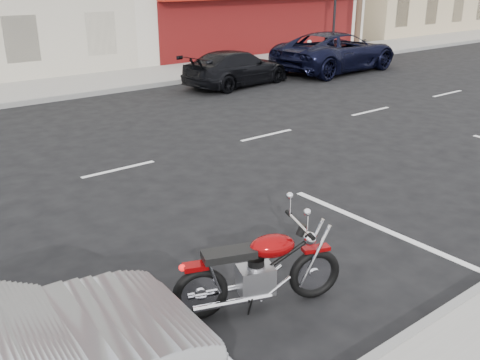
# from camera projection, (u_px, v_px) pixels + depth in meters

# --- Properties ---
(ground) EXTENTS (120.00, 120.00, 0.00)m
(ground) POSITION_uv_depth(u_px,v_px,m) (200.00, 151.00, 12.07)
(ground) COLOR black
(ground) RESTS_ON ground
(traffic_light) EXTENTS (0.26, 0.30, 3.80)m
(traffic_light) POSITION_uv_depth(u_px,v_px,m) (336.00, 1.00, 25.06)
(traffic_light) COLOR black
(traffic_light) RESTS_ON sidewalk_far
(fire_hydrant) EXTENTS (0.20, 0.20, 0.72)m
(fire_hydrant) POSITION_uv_depth(u_px,v_px,m) (309.00, 47.00, 25.04)
(fire_hydrant) COLOR beige
(fire_hydrant) RESTS_ON sidewalk_far
(motorcycle) EXTENTS (1.99, 0.96, 1.04)m
(motorcycle) POSITION_uv_depth(u_px,v_px,m) (317.00, 263.00, 6.43)
(motorcycle) COLOR black
(motorcycle) RESTS_ON ground
(suv_far) EXTENTS (5.86, 3.01, 1.58)m
(suv_far) POSITION_uv_depth(u_px,v_px,m) (336.00, 52.00, 21.69)
(suv_far) COLOR black
(suv_far) RESTS_ON ground
(car_far) EXTENTS (4.48, 2.32, 1.24)m
(car_far) POSITION_uv_depth(u_px,v_px,m) (237.00, 68.00, 18.93)
(car_far) COLOR black
(car_far) RESTS_ON ground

